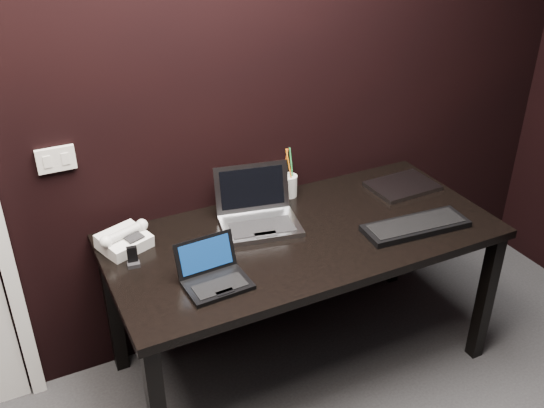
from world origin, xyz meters
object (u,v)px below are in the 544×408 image
silver_laptop (258,215)px  mobile_phone (133,259)px  netbook (214,276)px  closed_laptop (402,186)px  desk_phone (124,240)px  ext_keyboard (416,226)px  pen_cup (288,185)px  desk (303,247)px

silver_laptop → mobile_phone: size_ratio=4.63×
netbook → closed_laptop: bearing=15.7°
silver_laptop → desk_phone: (-0.58, 0.07, -0.00)m
closed_laptop → desk_phone: (-1.37, 0.07, 0.03)m
ext_keyboard → mobile_phone: (-1.19, 0.28, 0.02)m
ext_keyboard → desk_phone: bearing=160.7°
closed_laptop → mobile_phone: size_ratio=3.87×
mobile_phone → pen_cup: pen_cup is taller
silver_laptop → closed_laptop: bearing=-0.4°
netbook → ext_keyboard: (0.94, -0.02, -0.02)m
ext_keyboard → closed_laptop: ext_keyboard is taller
desk → closed_laptop: size_ratio=5.20×
netbook → desk_phone: (-0.25, 0.39, 0.01)m
closed_laptop → netbook: bearing=-164.3°
desk → silver_laptop: (-0.15, 0.16, 0.12)m
desk_phone → mobile_phone: desk_phone is taller
silver_laptop → ext_keyboard: 0.70m
desk_phone → pen_cup: size_ratio=0.95×
closed_laptop → pen_cup: (-0.54, 0.18, 0.05)m
desk → ext_keyboard: (0.46, -0.19, 0.09)m
netbook → silver_laptop: size_ratio=0.65×
netbook → mobile_phone: bearing=134.4°
desk → netbook: size_ratio=6.70×
ext_keyboard → netbook: bearing=178.5°
pen_cup → netbook: bearing=-139.3°
ext_keyboard → pen_cup: size_ratio=1.96×
netbook → mobile_phone: (-0.25, 0.25, -0.00)m
ext_keyboard → mobile_phone: bearing=166.9°
silver_laptop → desk: bearing=-46.5°
closed_laptop → mobile_phone: bearing=-177.4°
netbook → closed_laptop: size_ratio=0.78×
mobile_phone → pen_cup: 0.86m
ext_keyboard → mobile_phone: mobile_phone is taller
desk → closed_laptop: closed_laptop is taller
silver_laptop → mobile_phone: (-0.58, -0.07, -0.01)m
netbook → mobile_phone: netbook is taller
silver_laptop → pen_cup: 0.30m
ext_keyboard → desk_phone: (-1.18, 0.41, 0.03)m
desk → desk_phone: size_ratio=7.17×
silver_laptop → desk_phone: bearing=173.3°
closed_laptop → mobile_phone: mobile_phone is taller
desk_phone → ext_keyboard: bearing=-19.3°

